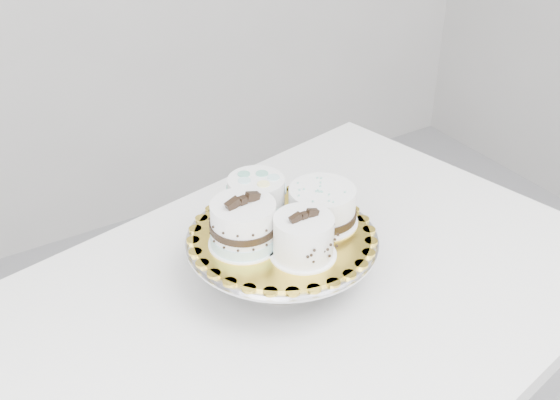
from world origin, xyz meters
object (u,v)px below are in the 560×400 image
cake_stand (282,250)px  cake_dots (256,197)px  cake_banded (244,226)px  cake_ribbon (323,206)px  cake_board (282,235)px  table (292,332)px  cake_swirl (303,238)px

cake_stand → cake_dots: size_ratio=2.63×
cake_banded → cake_ribbon: 0.15m
cake_board → cake_banded: cake_banded is taller
cake_stand → cake_banded: size_ratio=2.76×
table → cake_banded: 0.23m
cake_board → cake_ribbon: 0.09m
cake_board → cake_ribbon: cake_ribbon is taller
table → cake_swirl: cake_swirl is taller
cake_dots → cake_ribbon: cake_dots is taller
table → cake_banded: size_ratio=10.78×
cake_swirl → cake_ribbon: cake_swirl is taller
cake_stand → cake_ribbon: size_ratio=2.19×
cake_dots → cake_board: bearing=-103.4°
table → cake_banded: cake_banded is taller
cake_stand → cake_swirl: (-0.00, -0.07, 0.07)m
cake_swirl → cake_dots: 0.14m
cake_stand → cake_ribbon: (0.08, -0.00, 0.06)m
cake_banded → cake_ribbon: (0.15, -0.01, -0.01)m
cake_swirl → cake_dots: bearing=92.9°
table → cake_ribbon: cake_ribbon is taller
table → cake_banded: bearing=121.7°
table → cake_board: size_ratio=4.27×
table → cake_swirl: size_ratio=11.78×
cake_swirl → table: bearing=117.1°
cake_banded → cake_dots: (0.06, 0.06, 0.00)m
cake_board → cake_swirl: cake_swirl is taller
cake_stand → cake_board: size_ratio=1.09×
cake_board → cake_banded: size_ratio=2.52×
cake_board → cake_stand: bearing=0.0°
cake_board → cake_dots: 0.08m
cake_stand → cake_dots: bearing=94.6°
table → cake_swirl: 0.21m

